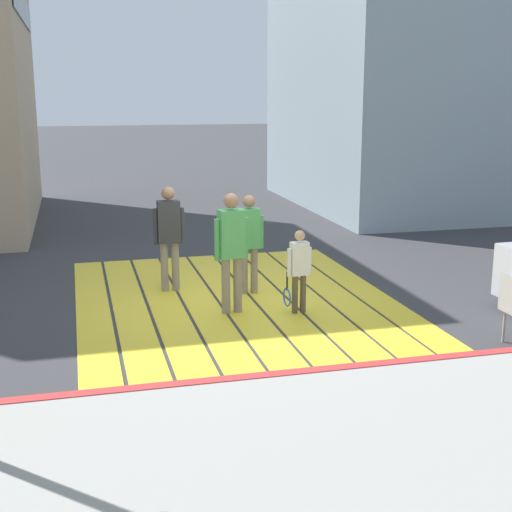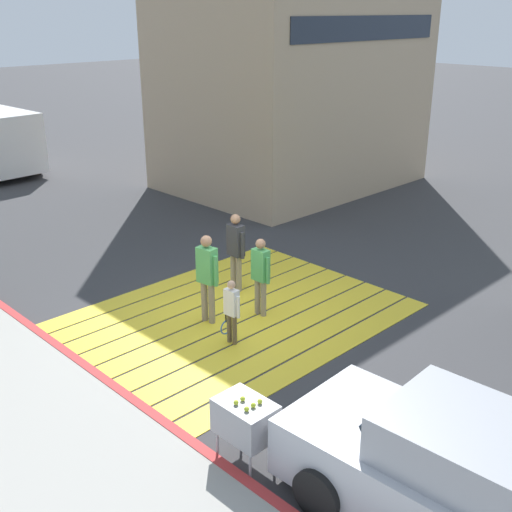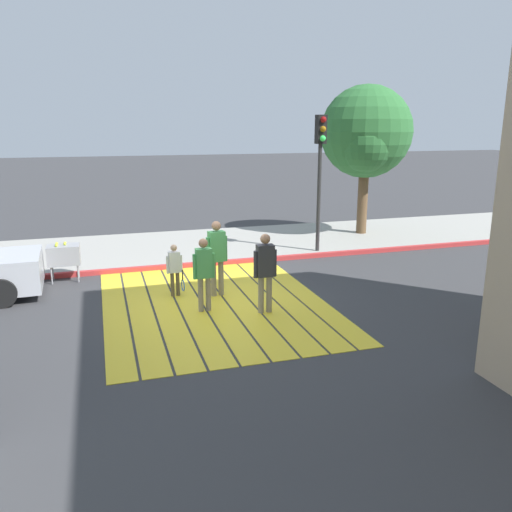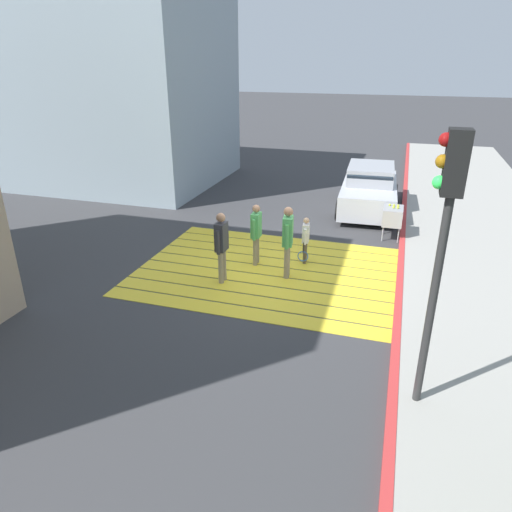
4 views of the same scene
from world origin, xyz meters
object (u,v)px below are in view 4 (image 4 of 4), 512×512
traffic_light_corner (444,222)px  tennis_ball_cart (393,216)px  pedestrian_adult_lead (256,230)px  pedestrian_adult_side (288,237)px  car_parked_near_curb (369,190)px  pedestrian_adult_trailing (222,243)px  pedestrian_child_with_racket (306,238)px

traffic_light_corner → tennis_ball_cart: traffic_light_corner is taller
traffic_light_corner → pedestrian_adult_lead: traffic_light_corner is taller
pedestrian_adult_lead → pedestrian_adult_side: (-0.95, 0.50, 0.10)m
tennis_ball_cart → pedestrian_adult_side: pedestrian_adult_side is taller
car_parked_near_curb → tennis_ball_cart: bearing=108.8°
car_parked_near_curb → pedestrian_adult_trailing: 7.45m
pedestrian_adult_side → pedestrian_adult_lead: bearing=-27.8°
pedestrian_adult_trailing → pedestrian_adult_lead: bearing=-111.1°
pedestrian_adult_side → pedestrian_child_with_racket: (-0.25, -0.95, -0.34)m
pedestrian_adult_lead → pedestrian_child_with_racket: bearing=-159.2°
pedestrian_adult_side → tennis_ball_cart: bearing=-123.7°
traffic_light_corner → pedestrian_child_with_racket: 6.06m
pedestrian_adult_lead → pedestrian_adult_side: size_ratio=0.90×
pedestrian_adult_lead → car_parked_near_curb: bearing=-112.9°
car_parked_near_curb → pedestrian_child_with_racket: car_parked_near_curb is taller
car_parked_near_curb → pedestrian_child_with_racket: size_ratio=3.48×
car_parked_near_curb → tennis_ball_cart: 2.79m
traffic_light_corner → pedestrian_child_with_racket: bearing=-60.3°
tennis_ball_cart → traffic_light_corner: bearing=95.2°
tennis_ball_cart → car_parked_near_curb: bearing=-71.2°
pedestrian_adult_lead → pedestrian_adult_side: pedestrian_adult_side is taller
pedestrian_adult_trailing → pedestrian_child_with_racket: (-1.67, -1.68, -0.31)m
pedestrian_adult_side → pedestrian_child_with_racket: bearing=-104.8°
car_parked_near_curb → pedestrian_adult_trailing: pedestrian_adult_trailing is taller
car_parked_near_curb → traffic_light_corner: bearing=98.9°
car_parked_near_curb → tennis_ball_cart: (-0.90, 2.64, -0.04)m
pedestrian_adult_lead → pedestrian_child_with_racket: pedestrian_adult_lead is taller
traffic_light_corner → pedestrian_child_with_racket: (2.77, -4.86, -2.33)m
car_parked_near_curb → pedestrian_child_with_racket: 5.33m
pedestrian_child_with_racket → tennis_ball_cart: bearing=-129.2°
pedestrian_adult_side → traffic_light_corner: bearing=127.7°
pedestrian_adult_trailing → tennis_ball_cart: bearing=-131.6°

